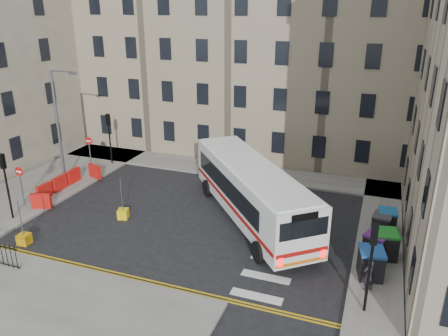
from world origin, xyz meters
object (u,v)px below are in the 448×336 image
Objects in this scene: wheelie_bin_a at (371,263)px; bollard_yellow at (123,214)px; bus at (251,190)px; wheelie_bin_b at (376,245)px; wheelie_bin_e at (387,220)px; wheelie_bin_c at (385,244)px; streetlamp at (58,126)px; bollard_chevron at (24,239)px; wheelie_bin_d at (382,225)px; pedestrian at (369,275)px.

wheelie_bin_a is 2.49× the size of bollard_yellow.
bus is 7.69m from wheelie_bin_b.
bollard_yellow is (-15.12, -3.69, -0.49)m from wheelie_bin_e.
wheelie_bin_c reaches higher than wheelie_bin_b.
streetlamp is 0.70× the size of bus.
bollard_chevron is (-17.86, -3.17, -0.57)m from wheelie_bin_a.
streetlamp is at bearing 156.17° from wheelie_bin_a.
bollard_chevron is (-10.73, -7.10, -1.69)m from bus.
wheelie_bin_d is (7.49, 0.45, -1.20)m from bus.
bus is at bearing 139.86° from wheelie_bin_a.
wheelie_bin_d is at bearing 83.77° from wheelie_bin_c.
wheelie_bin_d is at bearing -1.17° from streetlamp.
streetlamp is 22.31m from wheelie_bin_d.
streetlamp is 5.45× the size of wheelie_bin_a.
wheelie_bin_b is 2.60× the size of bollard_chevron.
pedestrian is (-0.21, -2.99, 0.08)m from wheelie_bin_b.
streetlamp is at bearing 136.80° from bus.
pedestrian is at bearing -113.21° from wheelie_bin_c.
pedestrian is (-0.38, -5.52, 0.14)m from wheelie_bin_d.
wheelie_bin_d is (0.36, 4.38, -0.08)m from wheelie_bin_a.
wheelie_bin_a is 4.39m from wheelie_bin_d.
bollard_yellow is at bearing 53.41° from bollard_chevron.
bus reaches higher than wheelie_bin_c.
wheelie_bin_b is at bearing -124.67° from pedestrian.
wheelie_bin_a is at bearing -121.75° from pedestrian.
wheelie_bin_b reaches higher than wheelie_bin_e.
wheelie_bin_a is at bearing -118.38° from wheelie_bin_c.
wheelie_bin_d is 1.02× the size of wheelie_bin_e.
wheelie_bin_c reaches higher than wheelie_bin_e.
pedestrian is at bearing -15.44° from streetlamp.
bollard_chevron is (-18.47, -5.27, -0.57)m from wheelie_bin_c.
bus is (14.53, -0.90, -2.35)m from streetlamp.
streetlamp is 6.31× the size of wheelie_bin_d.
bollard_chevron is (-18.49, -8.23, -0.49)m from wheelie_bin_e.
wheelie_bin_a reaches higher than wheelie_bin_d.
bollard_chevron is (-3.37, -4.54, 0.00)m from bollard_yellow.
wheelie_bin_c reaches higher than bollard_chevron.
wheelie_bin_d is (22.02, -0.45, -3.55)m from streetlamp.
wheelie_bin_e is at bearing 13.72° from bollard_yellow.
wheelie_bin_a is 1.86m from wheelie_bin_b.
wheelie_bin_c is 2.96m from wheelie_bin_e.
bollard_yellow is (-14.47, 2.52, -0.63)m from pedestrian.
bollard_yellow is (-15.09, -0.73, -0.57)m from wheelie_bin_c.
pedestrian is 2.59× the size of bollard_chevron.
wheelie_bin_b is 1.21× the size of wheelie_bin_d.
bollard_yellow is (7.17, -3.46, -4.04)m from streetlamp.
wheelie_bin_c is 15.12m from bollard_yellow.
wheelie_bin_a reaches higher than bollard_yellow.
streetlamp is 13.57× the size of bollard_yellow.
bus is 7.97m from bollard_yellow.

